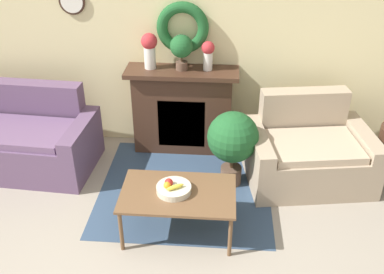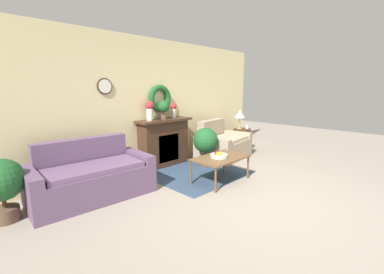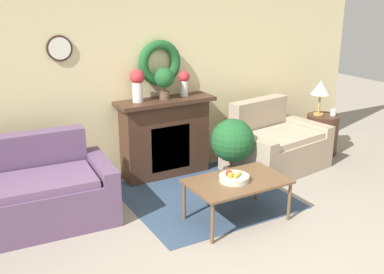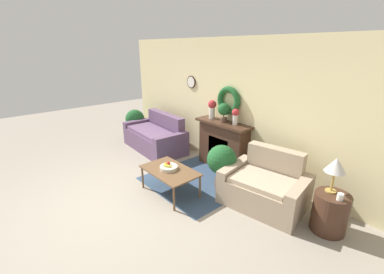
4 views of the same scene
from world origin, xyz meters
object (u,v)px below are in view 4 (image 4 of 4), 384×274
Objects in this scene: loveseat_right at (265,187)px; potted_plant_floor_by_couch at (135,121)px; potted_plant_on_mantel at (224,110)px; couch_left at (156,137)px; vase_on_mantel_right at (235,116)px; fruit_bowl at (169,167)px; fireplace at (223,145)px; table_lamp at (336,166)px; potted_plant_floor_by_loveseat at (222,161)px; vase_on_mantel_left at (212,108)px; mug at (340,197)px; side_table_by_loveseat at (330,213)px; coffee_table at (170,172)px.

loveseat_right is 1.71× the size of potted_plant_floor_by_couch.
couch_left is at bearing -165.77° from potted_plant_on_mantel.
potted_plant_floor_by_couch is at bearing 170.20° from loveseat_right.
vase_on_mantel_right is 0.39× the size of potted_plant_floor_by_couch.
vase_on_mantel_right is (0.23, 1.49, 0.73)m from fruit_bowl.
potted_plant_on_mantel is at bearing -101.43° from fireplace.
fireplace is 2.42m from table_lamp.
couch_left reaches higher than potted_plant_floor_by_loveseat.
couch_left is at bearing -165.37° from fireplace.
vase_on_mantel_left is 0.65m from vase_on_mantel_right.
loveseat_right is (1.41, -0.51, -0.21)m from fireplace.
couch_left is at bearing -179.99° from mug.
loveseat_right reaches higher than fruit_bowl.
loveseat_right is 2.42× the size of side_table_by_loveseat.
table_lamp is (0.94, 0.15, 0.67)m from loveseat_right.
potted_plant_floor_by_loveseat is at bearing 58.81° from coffee_table.
vase_on_mantel_right reaches higher than side_table_by_loveseat.
coffee_table is at bearing -97.11° from vase_on_mantel_right.
mug is at bearing -10.66° from potted_plant_on_mantel.
coffee_table is at bearing -86.01° from potted_plant_on_mantel.
potted_plant_on_mantel is (-2.35, 0.34, 0.30)m from table_lamp.
table_lamp reaches higher than side_table_by_loveseat.
mug reaches higher than coffee_table.
fireplace is at bearing 171.34° from table_lamp.
potted_plant_on_mantel is (-2.41, 0.39, 0.99)m from side_table_by_loveseat.
potted_plant_floor_by_couch is at bearing 179.45° from mug.
fruit_bowl is at bearing -19.08° from potted_plant_floor_by_couch.
mug is (2.41, 1.00, 0.22)m from coffee_table.
loveseat_right is 1.53m from vase_on_mantel_right.
couch_left is 2.18m from fruit_bowl.
potted_plant_floor_by_couch is (-4.39, 0.07, 0.19)m from loveseat_right.
side_table_by_loveseat is (2.40, -0.40, -0.23)m from fireplace.
potted_plant_floor_by_loveseat is (-1.92, -0.20, -0.09)m from mug.
mug is at bearing -38.16° from table_lamp.
couch_left is 1.78× the size of coffee_table.
fireplace is 2.17× the size of side_table_by_loveseat.
couch_left is 2.48m from potted_plant_floor_by_loveseat.
couch_left is 4.39m from mug.
side_table_by_loveseat is (2.35, 1.08, -0.20)m from fruit_bowl.
side_table_by_loveseat is at bearing 24.78° from fruit_bowl.
fruit_bowl is at bearing -74.42° from vase_on_mantel_left.
fireplace is 2.49× the size of table_lamp.
potted_plant_on_mantel is 0.47× the size of potted_plant_floor_by_loveseat.
potted_plant_floor_by_couch is at bearing 161.08° from coffee_table.
potted_plant_on_mantel is (-1.41, 0.50, 0.97)m from loveseat_right.
fruit_bowl is 2.60m from table_lamp.
potted_plant_on_mantel reaches higher than couch_left.
vase_on_mantel_left is at bearing 180.00° from vase_on_mantel_right.
fireplace is 1.23× the size of coffee_table.
side_table_by_loveseat is at bearing -8.44° from vase_on_mantel_left.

